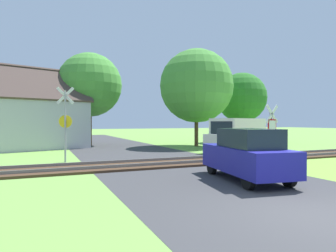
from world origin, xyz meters
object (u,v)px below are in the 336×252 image
tree_right (196,86)px  house (31,122)px  stop_sign_near (271,130)px  tree_far (242,98)px  mail_truck (237,133)px  parked_car (247,154)px  crossing_sign_far (65,120)px  tree_center (90,85)px

tree_right → house: bearing=166.1°
stop_sign_near → tree_right: tree_right is taller
tree_far → tree_right: bearing=-158.6°
tree_right → mail_truck: tree_right is taller
mail_truck → parked_car: mail_truck is taller
crossing_sign_far → tree_right: bearing=45.0°
tree_center → tree_right: tree_right is taller
crossing_sign_far → house: house is taller
tree_right → parked_car: 14.96m
stop_sign_near → tree_center: (-5.80, 15.31, 3.50)m
tree_center → tree_far: bearing=-6.6°
parked_car → tree_center: bearing=107.0°
stop_sign_near → crossing_sign_far: size_ratio=0.75×
tree_right → parked_car: tree_right is taller
stop_sign_near → crossing_sign_far: (-8.53, 5.02, 0.49)m
tree_far → crossing_sign_far: bearing=-153.3°
mail_truck → parked_car: size_ratio=1.25×
crossing_sign_far → tree_right: tree_right is taller
house → tree_right: size_ratio=1.11×
parked_car → house: bearing=121.9°
stop_sign_near → house: bearing=-66.9°
mail_truck → house: bearing=34.3°
house → mail_truck: bearing=-49.5°
tree_center → mail_truck: bearing=-48.0°
crossing_sign_far → tree_center: 11.07m
tree_right → parked_car: size_ratio=1.91×
stop_sign_near → tree_right: (2.18, 11.12, 3.33)m
house → tree_center: (4.52, 1.10, 3.11)m
tree_center → parked_car: size_ratio=1.87×
crossing_sign_far → house: size_ratio=0.42×
tree_right → parked_car: bearing=-111.6°
stop_sign_near → parked_car: size_ratio=0.67×
tree_far → stop_sign_near: bearing=-122.2°
crossing_sign_far → parked_car: size_ratio=0.90×
crossing_sign_far → mail_truck: 11.16m
tree_center → parked_car: (2.68, -17.58, -4.25)m
house → parked_car: size_ratio=2.12×
stop_sign_near → tree_far: bearing=-135.2°
tree_right → parked_car: (-5.30, -13.38, -4.08)m
tree_far → tree_center: 14.51m
stop_sign_near → tree_far: (8.59, 13.64, 2.76)m
crossing_sign_far → tree_far: size_ratio=0.55×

